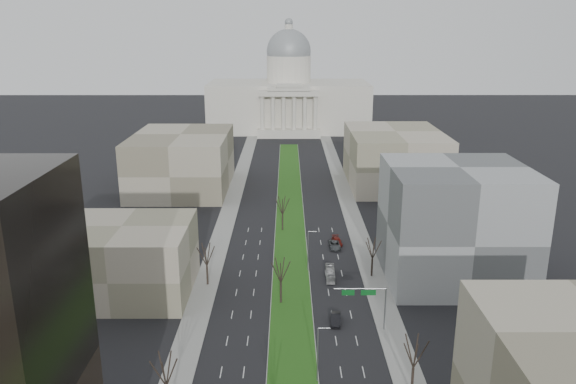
{
  "coord_description": "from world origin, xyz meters",
  "views": [
    {
      "loc": [
        -0.78,
        -17.47,
        51.23
      ],
      "look_at": [
        -0.59,
        112.78,
        12.62
      ],
      "focal_mm": 35.0,
      "sensor_mm": 36.0,
      "label": 1
    }
  ],
  "objects_px": {
    "car_red": "(337,241)",
    "car_grey_far": "(335,245)",
    "box_van": "(330,273)",
    "car_black": "(336,319)"
  },
  "relations": [
    {
      "from": "car_black",
      "to": "box_van",
      "type": "xyz_separation_m",
      "value": [
        0.4,
        18.82,
        0.25
      ]
    },
    {
      "from": "car_black",
      "to": "box_van",
      "type": "height_order",
      "value": "box_van"
    },
    {
      "from": "car_grey_far",
      "to": "box_van",
      "type": "xyz_separation_m",
      "value": [
        -2.32,
        -16.67,
        0.26
      ]
    },
    {
      "from": "car_black",
      "to": "car_red",
      "type": "distance_m",
      "value": 38.18
    },
    {
      "from": "car_grey_far",
      "to": "box_van",
      "type": "bearing_deg",
      "value": -99.37
    },
    {
      "from": "box_van",
      "to": "car_red",
      "type": "bearing_deg",
      "value": 82.85
    },
    {
      "from": "car_grey_far",
      "to": "car_red",
      "type": "bearing_deg",
      "value": 72.67
    },
    {
      "from": "car_black",
      "to": "box_van",
      "type": "distance_m",
      "value": 18.82
    },
    {
      "from": "car_red",
      "to": "car_grey_far",
      "type": "relative_size",
      "value": 0.93
    },
    {
      "from": "car_red",
      "to": "car_black",
      "type": "bearing_deg",
      "value": -100.33
    }
  ]
}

